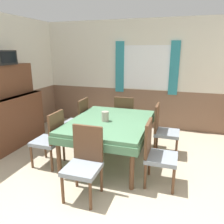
% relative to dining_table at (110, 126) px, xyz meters
% --- Properties ---
extents(wall_back, '(5.19, 0.09, 2.60)m').
position_rel_dining_table_xyz_m(wall_back, '(0.08, 1.95, 0.68)').
color(wall_back, silver).
rests_on(wall_back, ground_plane).
extents(wall_left, '(0.05, 4.03, 2.60)m').
position_rel_dining_table_xyz_m(wall_left, '(-2.34, 0.11, 0.67)').
color(wall_left, silver).
rests_on(wall_left, ground_plane).
extents(dining_table, '(1.34, 1.71, 0.73)m').
position_rel_dining_table_xyz_m(dining_table, '(0.00, 0.00, 0.00)').
color(dining_table, '#4C7A56').
rests_on(dining_table, ground_plane).
extents(chair_left_near, '(0.44, 0.44, 0.94)m').
position_rel_dining_table_xyz_m(chair_left_near, '(-0.87, -0.51, -0.13)').
color(chair_left_near, brown).
rests_on(chair_left_near, ground_plane).
extents(chair_head_near, '(0.44, 0.44, 0.94)m').
position_rel_dining_table_xyz_m(chair_head_near, '(0.00, -1.06, -0.13)').
color(chair_head_near, brown).
rests_on(chair_head_near, ground_plane).
extents(chair_head_window, '(0.44, 0.44, 0.94)m').
position_rel_dining_table_xyz_m(chair_head_window, '(-0.00, 1.06, -0.13)').
color(chair_head_window, brown).
rests_on(chair_head_window, ground_plane).
extents(chair_right_near, '(0.44, 0.44, 0.94)m').
position_rel_dining_table_xyz_m(chair_right_near, '(0.87, -0.51, -0.13)').
color(chair_right_near, brown).
rests_on(chair_right_near, ground_plane).
extents(chair_left_far, '(0.44, 0.44, 0.94)m').
position_rel_dining_table_xyz_m(chair_left_far, '(-0.87, 0.51, -0.13)').
color(chair_left_far, brown).
rests_on(chair_left_far, ground_plane).
extents(chair_right_far, '(0.44, 0.44, 0.94)m').
position_rel_dining_table_xyz_m(chair_right_far, '(0.87, 0.51, -0.13)').
color(chair_right_far, brown).
rests_on(chair_right_far, ground_plane).
extents(sideboard, '(0.46, 1.47, 1.63)m').
position_rel_dining_table_xyz_m(sideboard, '(-2.09, -0.01, 0.07)').
color(sideboard, brown).
rests_on(sideboard, ground_plane).
extents(tv, '(0.29, 0.45, 0.27)m').
position_rel_dining_table_xyz_m(tv, '(-2.08, -0.06, 1.13)').
color(tv, black).
rests_on(tv, sideboard).
extents(vase, '(0.12, 0.12, 0.17)m').
position_rel_dining_table_xyz_m(vase, '(-0.06, -0.07, 0.18)').
color(vase, '#A39989').
rests_on(vase, dining_table).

